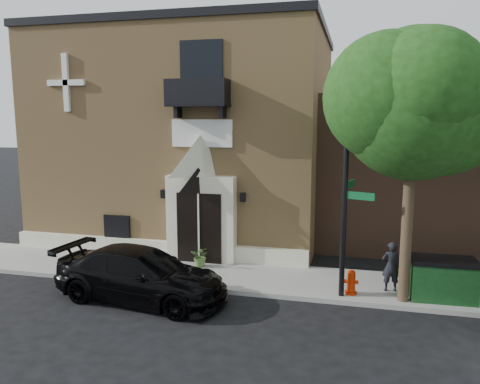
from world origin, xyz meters
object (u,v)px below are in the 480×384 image
(fire_hydrant, at_px, (351,282))
(dumpster, at_px, (442,279))
(black_sedan, at_px, (141,275))
(street_sign, at_px, (345,197))
(pedestrian_near, at_px, (391,267))

(fire_hydrant, relative_size, dumpster, 0.40)
(black_sedan, xyz_separation_m, street_sign, (5.91, 1.42, 2.38))
(black_sedan, xyz_separation_m, pedestrian_near, (7.34, 2.18, 0.15))
(fire_hydrant, bearing_deg, pedestrian_near, 25.50)
(street_sign, bearing_deg, pedestrian_near, 44.06)
(fire_hydrant, distance_m, pedestrian_near, 1.36)
(street_sign, relative_size, dumpster, 3.12)
(dumpster, relative_size, pedestrian_near, 1.23)
(street_sign, distance_m, pedestrian_near, 2.76)
(black_sedan, bearing_deg, dumpster, -70.80)
(street_sign, xyz_separation_m, fire_hydrant, (0.26, 0.20, -2.64))
(fire_hydrant, distance_m, dumpster, 2.64)
(black_sedan, distance_m, dumpster, 8.97)
(street_sign, height_order, pedestrian_near, street_sign)
(black_sedan, distance_m, fire_hydrant, 6.38)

